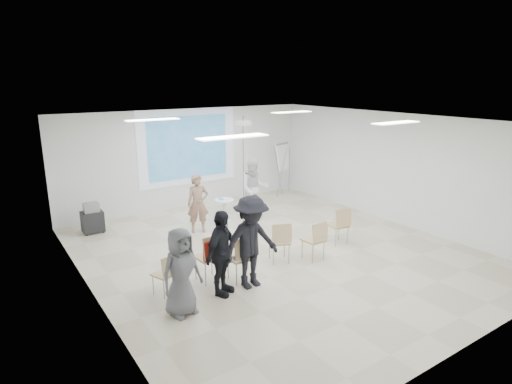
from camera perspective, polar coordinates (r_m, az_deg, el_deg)
floor at (r=9.99m, az=2.59°, el=-8.21°), size 8.00×9.00×0.10m
ceiling at (r=9.23m, az=2.82°, el=9.78°), size 8.00×9.00×0.10m
wall_back at (r=13.33m, az=-9.08°, el=4.49°), size 8.00×0.10×3.00m
wall_left at (r=7.87m, az=-21.75°, el=-3.74°), size 0.10×9.00×3.00m
wall_right at (r=12.29m, az=18.05°, el=3.05°), size 0.10×9.00×3.00m
projection_halo at (r=13.22m, az=-9.02°, el=5.94°), size 3.20×0.01×2.30m
projection_image at (r=13.20m, az=-9.00°, el=5.93°), size 2.60×0.01×1.90m
pedestal_table at (r=11.88m, az=-4.24°, el=-2.28°), size 0.61×0.61×0.66m
player_left at (r=11.04m, az=-7.76°, el=-1.05°), size 0.73×0.61×1.72m
player_right at (r=12.04m, az=-0.27°, el=0.88°), size 1.15×1.06×1.90m
controller_left at (r=11.26m, az=-7.56°, el=0.73°), size 0.07×0.11×0.04m
controller_right at (r=12.07m, az=-1.64°, el=2.53°), size 0.09×0.13×0.04m
chair_far_left at (r=8.09m, az=-11.84°, el=-10.30°), size 0.48×0.50×0.80m
chair_left_mid at (r=8.40m, az=-6.07°, el=-8.21°), size 0.49×0.53×0.99m
chair_left_inner at (r=8.38m, az=-1.87°, el=-8.39°), size 0.47×0.50×0.95m
chair_center at (r=9.22m, az=3.25°, el=-6.29°), size 0.57×0.59×0.92m
chair_right_inner at (r=9.43m, az=7.98°, el=-6.04°), size 0.43×0.46×0.89m
chair_right_far at (r=10.39m, az=11.13°, el=-4.06°), size 0.49×0.52×0.92m
red_jacket at (r=8.24m, az=-5.69°, el=-7.67°), size 0.42×0.12×0.39m
laptop at (r=8.48m, az=-2.21°, el=-8.48°), size 0.36×0.27×0.03m
audience_left at (r=7.80m, az=-4.68°, el=-7.35°), size 1.25×1.11×1.85m
audience_mid at (r=8.02m, az=-0.66°, el=-5.90°), size 1.34×0.76×2.04m
audience_outer at (r=7.28m, az=-10.00°, el=-9.80°), size 0.93×0.71×1.71m
flipchart_easel at (r=14.34m, az=3.62°, el=4.66°), size 0.74×0.59×1.80m
av_cart at (r=11.83m, az=-20.99°, el=-3.37°), size 0.53×0.43×0.79m
ceiling_projector at (r=10.54m, az=-1.68°, el=8.46°), size 0.30×0.25×3.00m
fluor_panel_nw at (r=10.03m, az=-13.60°, el=9.35°), size 1.20×0.30×0.02m
fluor_panel_ne at (r=12.03m, az=4.78°, el=10.57°), size 1.20×0.30×0.02m
fluor_panel_sw at (r=6.89m, az=-3.11°, el=7.35°), size 1.20×0.30×0.02m
fluor_panel_se at (r=9.57m, az=18.15°, el=8.77°), size 1.20×0.30×0.02m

